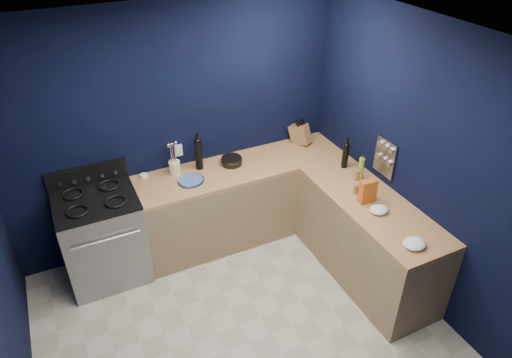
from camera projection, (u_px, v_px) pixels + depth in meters
floor at (249, 344)px, 4.09m from camera, size 3.50×3.50×0.02m
ceiling at (246, 54)px, 2.66m from camera, size 3.50×3.50×0.02m
wall_back at (175, 131)px, 4.70m from camera, size 3.50×0.02×2.60m
wall_right at (430, 174)px, 4.02m from camera, size 0.02×3.50×2.60m
cab_back at (243, 201)px, 5.15m from camera, size 2.30×0.63×0.86m
top_back at (243, 167)px, 4.91m from camera, size 2.30×0.63×0.04m
cab_right at (367, 241)px, 4.59m from camera, size 0.63×1.67×0.86m
top_right at (373, 205)px, 4.34m from camera, size 0.63×1.67×0.04m
gas_range at (104, 239)px, 4.57m from camera, size 0.76×0.66×0.92m
oven_door at (110, 259)px, 4.33m from camera, size 0.59×0.02×0.42m
cooktop at (95, 200)px, 4.31m from camera, size 0.76×0.66×0.03m
backguard at (87, 175)px, 4.48m from camera, size 0.76×0.06×0.20m
spice_panel at (385, 157)px, 4.49m from camera, size 0.02×0.28×0.38m
wall_outlet at (178, 150)px, 4.81m from camera, size 0.09×0.02×0.13m
plate_stack at (191, 181)px, 4.62m from camera, size 0.32×0.32×0.03m
ramekin at (144, 176)px, 4.70m from camera, size 0.08×0.08×0.03m
utensil_crock at (175, 167)px, 4.73m from camera, size 0.13×0.13×0.15m
wine_bottle_back at (199, 155)px, 4.76m from camera, size 0.09×0.09×0.33m
lemon_basket at (232, 161)px, 4.90m from camera, size 0.28×0.28×0.08m
knife_block at (300, 134)px, 5.26m from camera, size 0.24×0.29×0.28m
wine_bottle_right at (345, 156)px, 4.80m from camera, size 0.08×0.08×0.27m
oil_bottle at (361, 169)px, 4.61m from camera, size 0.06×0.06×0.24m
spice_jar_near at (357, 175)px, 4.63m from camera, size 0.06×0.06×0.11m
spice_jar_far at (356, 189)px, 4.44m from camera, size 0.06×0.06×0.10m
crouton_bag at (368, 191)px, 4.28m from camera, size 0.16×0.08×0.24m
towel_front at (379, 210)px, 4.19m from camera, size 0.19×0.16×0.06m
towel_end at (414, 244)px, 3.80m from camera, size 0.24×0.22×0.06m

